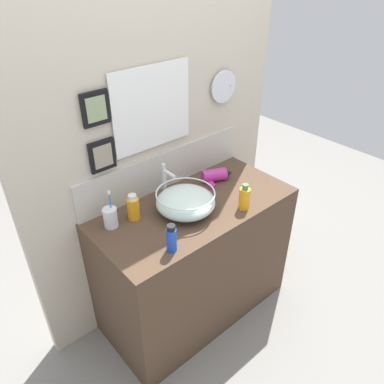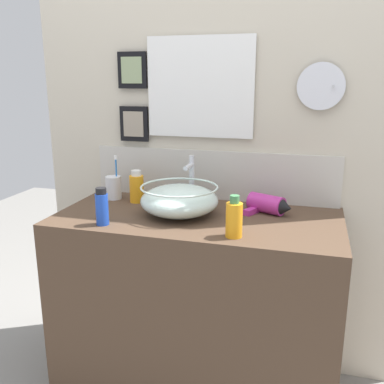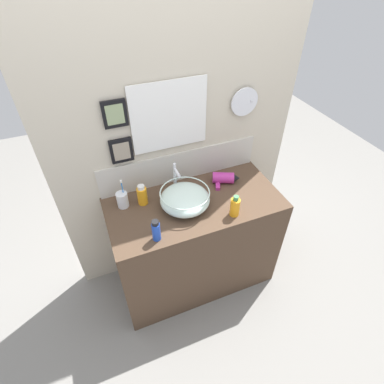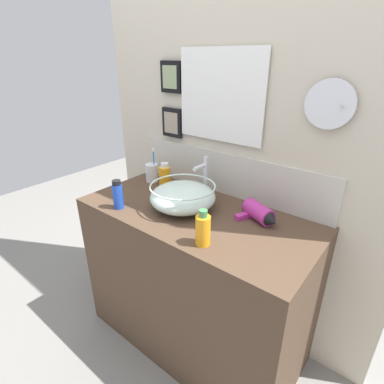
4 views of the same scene
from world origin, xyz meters
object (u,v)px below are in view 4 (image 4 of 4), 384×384
at_px(toothbrush_cup, 152,173).
at_px(lotion_bottle, 118,195).
at_px(shampoo_bottle, 203,229).
at_px(spray_bottle, 165,176).
at_px(faucet, 204,175).
at_px(glass_bowl_sink, 183,196).
at_px(hair_drier, 260,214).

bearing_deg(toothbrush_cup, lotion_bottle, -70.83).
distance_m(toothbrush_cup, shampoo_bottle, 0.71).
xyz_separation_m(spray_bottle, lotion_bottle, (-0.00, -0.33, 0.00)).
bearing_deg(faucet, shampoo_bottle, -53.88).
bearing_deg(spray_bottle, glass_bowl_sink, -28.51).
bearing_deg(spray_bottle, hair_drier, -0.92).
relative_size(glass_bowl_sink, lotion_bottle, 2.19).
bearing_deg(hair_drier, shampoo_bottle, -106.32).
distance_m(spray_bottle, shampoo_bottle, 0.60).
bearing_deg(glass_bowl_sink, toothbrush_cup, 157.46).
height_order(faucet, shampoo_bottle, faucet).
distance_m(toothbrush_cup, lotion_bottle, 0.37).
relative_size(spray_bottle, shampoo_bottle, 0.96).
distance_m(glass_bowl_sink, lotion_bottle, 0.32).
distance_m(glass_bowl_sink, spray_bottle, 0.28).
xyz_separation_m(hair_drier, shampoo_bottle, (-0.09, -0.31, 0.03)).
distance_m(glass_bowl_sink, toothbrush_cup, 0.40).
height_order(faucet, spray_bottle, faucet).
height_order(shampoo_bottle, lotion_bottle, shampoo_bottle).
height_order(glass_bowl_sink, lotion_bottle, lotion_bottle).
relative_size(faucet, hair_drier, 1.05).
bearing_deg(shampoo_bottle, spray_bottle, 147.80).
relative_size(glass_bowl_sink, shampoo_bottle, 2.09).
bearing_deg(toothbrush_cup, shampoo_bottle, -28.25).
bearing_deg(hair_drier, lotion_bottle, -152.19).
xyz_separation_m(faucet, shampoo_bottle, (0.26, -0.36, -0.06)).
distance_m(faucet, lotion_bottle, 0.44).
distance_m(hair_drier, lotion_bottle, 0.68).
xyz_separation_m(faucet, toothbrush_cup, (-0.37, -0.02, -0.07)).
distance_m(glass_bowl_sink, shampoo_bottle, 0.32).
height_order(spray_bottle, shampoo_bottle, shampoo_bottle).
distance_m(spray_bottle, lotion_bottle, 0.33).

